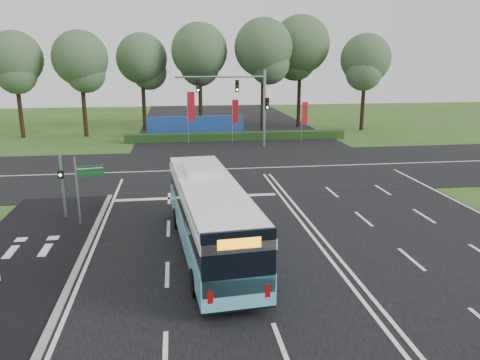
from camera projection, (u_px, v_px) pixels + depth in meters
name	position (u px, v px, depth m)	size (l,w,h in m)	color
ground	(301.00, 223.00, 23.50)	(120.00, 120.00, 0.00)	#2E511B
road_main	(301.00, 222.00, 23.49)	(20.00, 120.00, 0.04)	black
road_cross	(259.00, 168.00, 34.99)	(120.00, 14.00, 0.05)	black
bike_path	(21.00, 262.00, 18.95)	(5.00, 18.00, 0.06)	black
kerb_strip	(82.00, 258.00, 19.26)	(0.25, 18.00, 0.12)	gray
city_bus	(210.00, 215.00, 19.54)	(3.32, 11.58, 3.28)	#5AB7D1
pedestrian_signal	(62.00, 183.00, 23.68)	(0.32, 0.42, 3.44)	gray
street_sign	(84.00, 182.00, 22.62)	(1.34, 0.31, 3.48)	gray
banner_flag_left	(190.00, 109.00, 44.48)	(0.74, 0.13, 5.03)	gray
banner_flag_mid	(235.00, 114.00, 45.11)	(0.62, 0.17, 4.23)	gray
banner_flag_right	(304.00, 115.00, 44.99)	(0.59, 0.09, 4.03)	gray
traffic_light_gantry	(245.00, 96.00, 41.98)	(8.41, 0.28, 7.00)	gray
hedge	(237.00, 136.00, 46.87)	(22.00, 1.20, 0.80)	#183914
blue_hoarding	(196.00, 127.00, 48.55)	(10.00, 0.30, 2.20)	navy
eucalyptus_row	(212.00, 53.00, 50.69)	(42.40, 9.96, 12.86)	black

